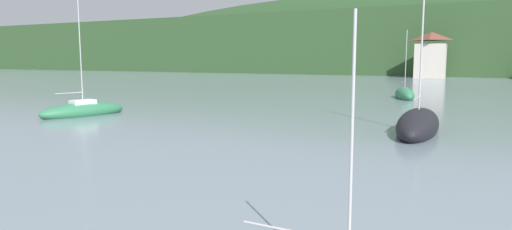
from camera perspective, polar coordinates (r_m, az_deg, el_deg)
name	(u,v)px	position (r m, az deg, el deg)	size (l,w,h in m)	color
wooded_hillside	(418,49)	(140.16, 20.08, 7.94)	(352.00, 54.38, 39.22)	#2D4C28
shore_building_west	(430,56)	(102.63, 21.51, 7.11)	(6.33, 5.28, 9.72)	beige
sailboat_mid_2	(83,111)	(34.97, -21.31, 0.51)	(3.53, 6.65, 9.71)	#2D754C
sailboat_far_5	(404,95)	(49.02, 18.53, 2.47)	(3.44, 6.03, 7.51)	#2D754C
sailboat_mid_6	(418,125)	(26.75, 20.10, -1.21)	(2.42, 8.35, 10.93)	black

